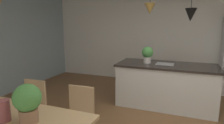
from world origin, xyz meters
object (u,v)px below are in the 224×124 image
chair_far_right (78,116)px  dining_table (3,124)px  kitchen_island (166,85)px  vase_on_dining_table (3,111)px  potted_plant_on_table (27,101)px  chair_far_left (30,107)px  potted_plant_on_island (147,54)px

chair_far_right → dining_table: bearing=-117.6°
kitchen_island → vase_on_dining_table: size_ratio=9.23×
potted_plant_on_table → vase_on_dining_table: (-0.25, -0.07, -0.11)m
dining_table → vase_on_dining_table: size_ratio=8.43×
dining_table → potted_plant_on_table: size_ratio=4.70×
dining_table → chair_far_right: size_ratio=2.12×
chair_far_left → potted_plant_on_island: 2.49m
dining_table → potted_plant_on_island: 2.95m
dining_table → chair_far_left: bearing=117.8°
chair_far_right → potted_plant_on_table: bearing=-95.2°
dining_table → vase_on_dining_table: bearing=-29.1°
chair_far_left → potted_plant_on_table: bearing=-45.5°
chair_far_right → potted_plant_on_island: (0.55, 1.97, 0.63)m
vase_on_dining_table → kitchen_island: bearing=65.6°
chair_far_left → vase_on_dining_table: vase_on_dining_table is taller
kitchen_island → potted_plant_on_table: potted_plant_on_table is taller
potted_plant_on_island → potted_plant_on_table: bearing=-102.7°
dining_table → potted_plant_on_table: (0.34, 0.02, 0.30)m
chair_far_left → chair_far_right: size_ratio=1.00×
potted_plant_on_table → chair_far_left: bearing=134.5°
chair_far_left → chair_far_right: same height
chair_far_left → kitchen_island: kitchen_island is taller
potted_plant_on_island → chair_far_left: bearing=-125.0°
chair_far_left → potted_plant_on_table: size_ratio=2.21×
potted_plant_on_table → dining_table: bearing=-177.0°
kitchen_island → potted_plant_on_island: bearing=180.0°
chair_far_right → vase_on_dining_table: 0.98m
kitchen_island → potted_plant_on_island: size_ratio=5.72×
chair_far_right → kitchen_island: kitchen_island is taller
chair_far_left → vase_on_dining_table: bearing=-58.8°
chair_far_right → potted_plant_on_island: bearing=74.4°
dining_table → potted_plant_on_island: potted_plant_on_island is taller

